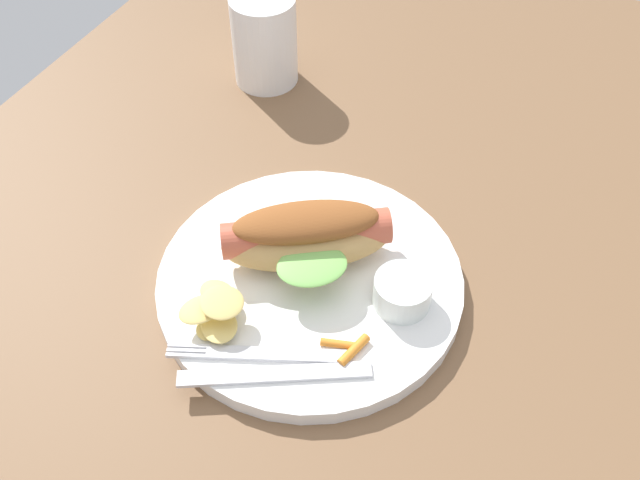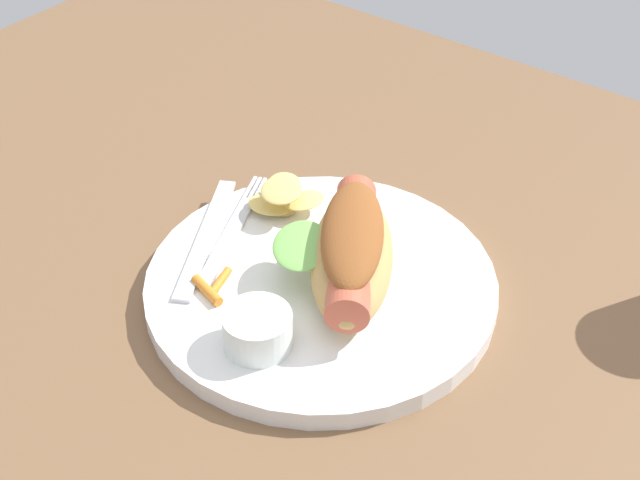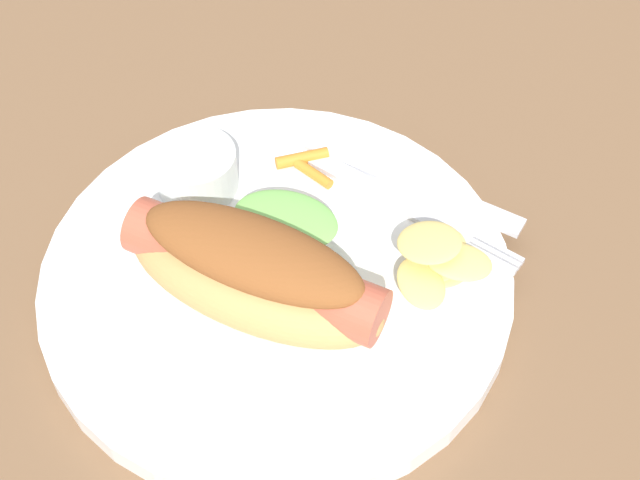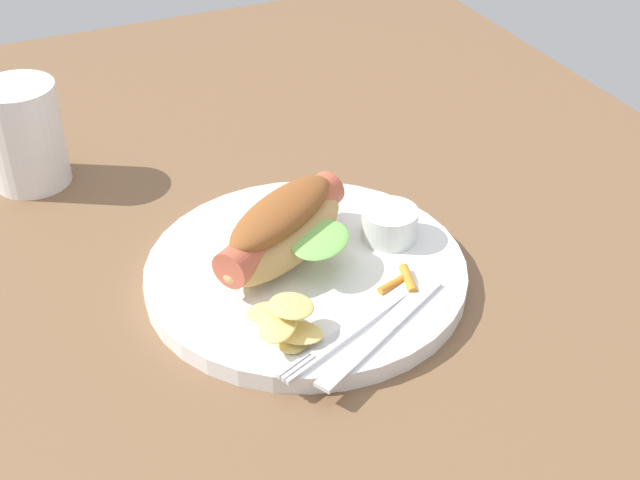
% 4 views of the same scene
% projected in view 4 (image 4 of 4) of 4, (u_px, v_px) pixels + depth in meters
% --- Properties ---
extents(ground_plane, '(1.20, 0.90, 0.02)m').
position_uv_depth(ground_plane, '(314.00, 267.00, 0.79)').
color(ground_plane, brown).
extents(plate, '(0.27, 0.27, 0.02)m').
position_uv_depth(plate, '(306.00, 273.00, 0.75)').
color(plate, white).
rests_on(plate, ground_plane).
extents(hot_dog, '(0.13, 0.16, 0.06)m').
position_uv_depth(hot_dog, '(283.00, 229.00, 0.74)').
color(hot_dog, tan).
rests_on(hot_dog, plate).
extents(sauce_ramekin, '(0.05, 0.05, 0.03)m').
position_uv_depth(sauce_ramekin, '(390.00, 224.00, 0.77)').
color(sauce_ramekin, white).
rests_on(sauce_ramekin, plate).
extents(fork, '(0.07, 0.14, 0.00)m').
position_uv_depth(fork, '(353.00, 328.00, 0.68)').
color(fork, silver).
rests_on(fork, plate).
extents(knife, '(0.09, 0.14, 0.00)m').
position_uv_depth(knife, '(382.00, 331.00, 0.68)').
color(knife, silver).
rests_on(knife, plate).
extents(chips_pile, '(0.07, 0.06, 0.03)m').
position_uv_depth(chips_pile, '(286.00, 322.00, 0.67)').
color(chips_pile, '#E5C86E').
rests_on(chips_pile, plate).
extents(carrot_garnish, '(0.03, 0.04, 0.01)m').
position_uv_depth(carrot_garnish, '(402.00, 281.00, 0.72)').
color(carrot_garnish, orange).
rests_on(carrot_garnish, plate).
extents(drinking_cup, '(0.07, 0.07, 0.10)m').
position_uv_depth(drinking_cup, '(25.00, 135.00, 0.86)').
color(drinking_cup, white).
rests_on(drinking_cup, ground_plane).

